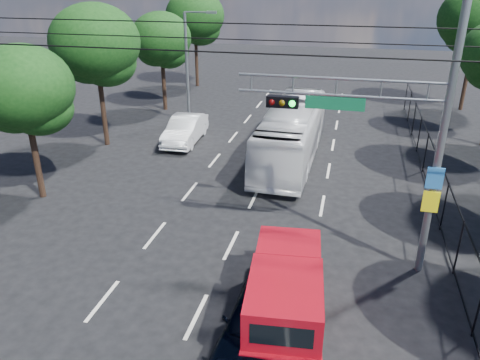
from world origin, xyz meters
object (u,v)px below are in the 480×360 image
(navy_hatchback, at_px, (261,318))
(white_bus, at_px, (292,133))
(red_pickup, at_px, (286,289))
(white_van, at_px, (185,130))
(signal_mast, at_px, (402,116))

(navy_hatchback, relative_size, white_bus, 0.42)
(red_pickup, relative_size, white_van, 1.18)
(signal_mast, xyz_separation_m, white_van, (-10.78, 10.47, -4.48))
(navy_hatchback, bearing_deg, red_pickup, 65.88)
(signal_mast, bearing_deg, navy_hatchback, -126.08)
(navy_hatchback, bearing_deg, white_bus, 97.85)
(red_pickup, xyz_separation_m, white_bus, (-1.59, 12.70, 0.41))
(signal_mast, distance_m, white_van, 15.69)
(red_pickup, relative_size, navy_hatchback, 1.23)
(white_bus, relative_size, white_van, 2.26)
(navy_hatchback, bearing_deg, signal_mast, 57.23)
(navy_hatchback, xyz_separation_m, white_bus, (-1.09, 13.68, 0.71))
(red_pickup, bearing_deg, white_bus, 97.15)
(signal_mast, relative_size, navy_hatchback, 2.13)
(signal_mast, bearing_deg, white_van, 135.84)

